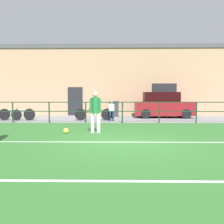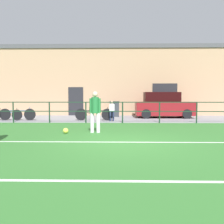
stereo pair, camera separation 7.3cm
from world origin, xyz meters
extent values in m
cube|color=#33702D|center=(0.00, 0.00, -0.02)|extent=(60.00, 44.00, 0.04)
cube|color=white|center=(0.00, 0.22, 0.00)|extent=(36.00, 0.11, 0.00)
cube|color=white|center=(0.00, -3.57, 0.00)|extent=(36.00, 0.11, 0.00)
cube|color=gray|center=(0.00, 8.50, 0.01)|extent=(48.00, 5.00, 0.02)
cylinder|color=#193823|center=(-6.00, 6.00, 0.57)|extent=(0.07, 0.07, 1.15)
cylinder|color=#193823|center=(-4.00, 6.00, 0.57)|extent=(0.07, 0.07, 1.15)
cylinder|color=#193823|center=(-2.00, 6.00, 0.57)|extent=(0.07, 0.07, 1.15)
cylinder|color=#193823|center=(0.00, 6.00, 0.57)|extent=(0.07, 0.07, 1.15)
cylinder|color=#193823|center=(2.00, 6.00, 0.57)|extent=(0.07, 0.07, 1.15)
cylinder|color=#193823|center=(4.00, 6.00, 0.57)|extent=(0.07, 0.07, 1.15)
cube|color=#193823|center=(0.00, 6.00, 1.13)|extent=(36.00, 0.04, 0.04)
cube|color=#193823|center=(0.00, 6.00, 0.63)|extent=(36.00, 0.04, 0.04)
cube|color=tan|center=(0.00, 12.20, 2.47)|extent=(28.00, 2.40, 4.93)
cube|color=#232328|center=(-3.37, 10.98, 1.05)|extent=(1.10, 0.04, 2.10)
cube|color=#232328|center=(3.17, 10.98, 1.81)|extent=(1.80, 0.04, 1.10)
cube|color=#4C4C51|center=(0.00, 12.20, 5.08)|extent=(28.00, 2.56, 0.30)
cylinder|color=white|center=(-1.04, 2.32, 0.39)|extent=(0.14, 0.14, 0.79)
cylinder|color=white|center=(-1.29, 2.33, 0.39)|extent=(0.14, 0.14, 0.79)
cylinder|color=#237038|center=(-1.17, 2.33, 1.11)|extent=(0.29, 0.29, 0.65)
sphere|color=beige|center=(-1.17, 2.33, 1.55)|extent=(0.22, 0.22, 0.22)
cylinder|color=#237038|center=(-0.99, 2.32, 1.09)|extent=(0.10, 0.10, 0.58)
cylinder|color=#237038|center=(-1.34, 2.33, 1.09)|extent=(0.10, 0.10, 0.58)
sphere|color=#E5E04C|center=(-2.31, 2.06, 0.11)|extent=(0.22, 0.22, 0.22)
cylinder|color=#232D4C|center=(-0.52, 6.89, 0.29)|extent=(0.10, 0.10, 0.55)
cylinder|color=#232D4C|center=(-0.68, 6.84, 0.29)|extent=(0.10, 0.10, 0.55)
cylinder|color=white|center=(-0.60, 6.86, 0.80)|extent=(0.20, 0.20, 0.45)
sphere|color=tan|center=(-0.60, 6.86, 1.10)|extent=(0.16, 0.16, 0.16)
cylinder|color=white|center=(-0.48, 6.90, 0.78)|extent=(0.07, 0.07, 0.41)
cylinder|color=white|center=(-0.72, 6.83, 0.78)|extent=(0.07, 0.07, 0.41)
cube|color=maroon|center=(2.84, 9.31, 0.62)|extent=(3.80, 1.77, 0.87)
cube|color=black|center=(2.65, 9.31, 1.38)|extent=(2.28, 1.49, 0.66)
cylinder|color=black|center=(1.55, 8.46, 0.32)|extent=(0.60, 0.18, 0.60)
cylinder|color=black|center=(4.13, 8.46, 0.32)|extent=(0.60, 0.18, 0.60)
cylinder|color=black|center=(1.55, 10.16, 0.32)|extent=(0.60, 0.18, 0.60)
cylinder|color=black|center=(4.13, 10.16, 0.32)|extent=(0.60, 0.18, 0.60)
cylinder|color=black|center=(-2.44, 7.20, 0.37)|extent=(0.70, 0.04, 0.70)
cylinder|color=black|center=(-0.88, 7.20, 0.37)|extent=(0.70, 0.04, 0.70)
cube|color=black|center=(-1.66, 7.20, 0.60)|extent=(1.22, 0.04, 0.04)
cube|color=black|center=(-2.05, 7.20, 0.48)|extent=(0.76, 0.03, 0.25)
cylinder|color=black|center=(-1.93, 7.20, 0.70)|extent=(0.03, 0.03, 0.20)
cylinder|color=black|center=(-0.88, 7.20, 0.67)|extent=(0.03, 0.03, 0.28)
cylinder|color=black|center=(-6.27, 7.20, 0.34)|extent=(0.64, 0.04, 0.64)
cube|color=black|center=(-7.02, 7.20, 0.54)|extent=(1.16, 0.04, 0.04)
cylinder|color=black|center=(-7.28, 7.20, 0.64)|extent=(0.03, 0.03, 0.20)
cylinder|color=black|center=(-6.27, 7.20, 0.61)|extent=(0.03, 0.03, 0.28)
cylinder|color=black|center=(-6.99, 7.20, 0.36)|extent=(0.69, 0.04, 0.69)
cylinder|color=black|center=(-5.50, 7.20, 0.36)|extent=(0.69, 0.04, 0.69)
cube|color=#234C99|center=(-6.24, 7.20, 0.59)|extent=(1.17, 0.04, 0.04)
cube|color=#234C99|center=(-6.62, 7.20, 0.48)|extent=(0.72, 0.03, 0.25)
cylinder|color=#234C99|center=(-6.51, 7.20, 0.69)|extent=(0.03, 0.03, 0.20)
cylinder|color=#234C99|center=(-5.50, 7.20, 0.66)|extent=(0.03, 0.03, 0.28)
cube|color=#33383D|center=(-0.49, 9.95, 0.51)|extent=(0.63, 0.53, 0.99)
cube|color=#282C30|center=(-0.49, 9.95, 1.05)|extent=(0.67, 0.57, 0.08)
camera|label=1|loc=(-0.31, -8.01, 1.51)|focal=41.49mm
camera|label=2|loc=(-0.24, -8.01, 1.51)|focal=41.49mm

